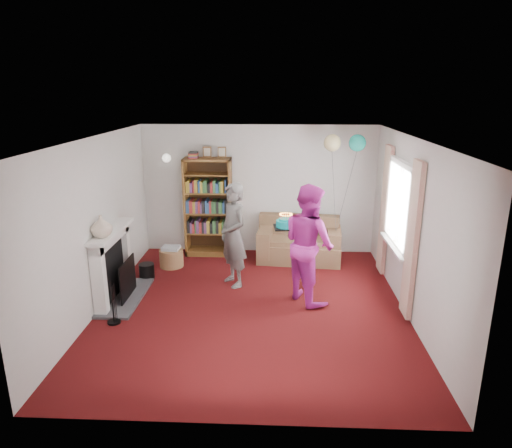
{
  "coord_description": "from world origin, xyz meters",
  "views": [
    {
      "loc": [
        0.34,
        -6.19,
        3.14
      ],
      "look_at": [
        0.03,
        0.6,
        1.12
      ],
      "focal_mm": 32.0,
      "sensor_mm": 36.0,
      "label": 1
    }
  ],
  "objects_px": {
    "person_magenta": "(309,243)",
    "birthday_cake": "(286,224)",
    "bookcase": "(209,208)",
    "person_striped": "(233,235)",
    "sofa": "(299,243)"
  },
  "relations": [
    {
      "from": "bookcase",
      "to": "person_striped",
      "type": "height_order",
      "value": "bookcase"
    },
    {
      "from": "birthday_cake",
      "to": "person_magenta",
      "type": "bearing_deg",
      "value": -20.32
    },
    {
      "from": "bookcase",
      "to": "person_magenta",
      "type": "xyz_separation_m",
      "value": [
        1.81,
        -1.97,
        -0.02
      ]
    },
    {
      "from": "person_striped",
      "to": "birthday_cake",
      "type": "bearing_deg",
      "value": 33.62
    },
    {
      "from": "birthday_cake",
      "to": "person_striped",
      "type": "bearing_deg",
      "value": 156.35
    },
    {
      "from": "person_striped",
      "to": "birthday_cake",
      "type": "distance_m",
      "value": 0.97
    },
    {
      "from": "bookcase",
      "to": "person_striped",
      "type": "bearing_deg",
      "value": -67.25
    },
    {
      "from": "person_magenta",
      "to": "birthday_cake",
      "type": "xyz_separation_m",
      "value": [
        -0.35,
        0.13,
        0.27
      ]
    },
    {
      "from": "bookcase",
      "to": "person_magenta",
      "type": "relative_size",
      "value": 1.16
    },
    {
      "from": "sofa",
      "to": "birthday_cake",
      "type": "relative_size",
      "value": 4.43
    },
    {
      "from": "birthday_cake",
      "to": "sofa",
      "type": "bearing_deg",
      "value": 79.44
    },
    {
      "from": "bookcase",
      "to": "sofa",
      "type": "distance_m",
      "value": 1.88
    },
    {
      "from": "person_striped",
      "to": "person_magenta",
      "type": "distance_m",
      "value": 1.29
    },
    {
      "from": "bookcase",
      "to": "birthday_cake",
      "type": "xyz_separation_m",
      "value": [
        1.46,
        -1.84,
        0.24
      ]
    },
    {
      "from": "sofa",
      "to": "birthday_cake",
      "type": "distance_m",
      "value": 1.85
    }
  ]
}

